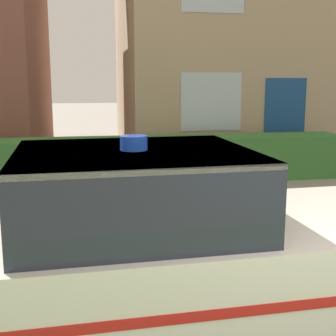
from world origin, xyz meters
The scene contains 4 objects.
road_strip centered at (0.00, 3.37, 0.01)m, with size 28.00×5.38×0.01m, color #5B5B60.
garden_hedge centered at (-1.17, 8.15, 0.45)m, with size 9.45×0.87×0.91m, color #3D7F38.
police_car centered at (-1.22, 2.15, 0.73)m, with size 4.28×1.85×1.67m.
house_right centered at (3.12, 12.41, 3.67)m, with size 8.03×6.95×7.21m.
Camera 1 is at (-1.73, -1.24, 2.09)m, focal length 50.00 mm.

